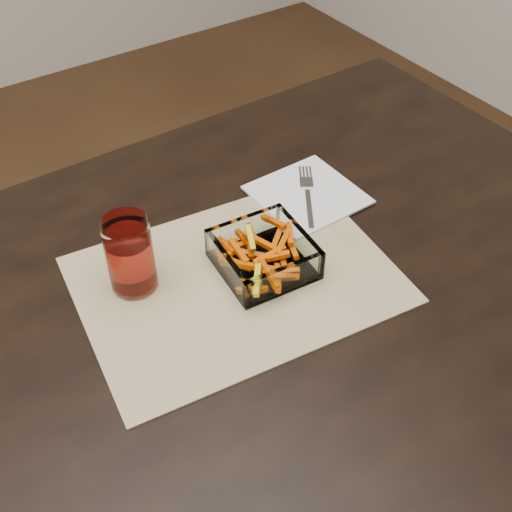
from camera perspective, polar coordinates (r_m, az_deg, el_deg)
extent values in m
cube|color=black|center=(0.89, -8.41, -8.30)|extent=(1.60, 0.90, 0.03)
cylinder|color=black|center=(1.66, 8.99, 3.17)|extent=(0.06, 0.06, 0.72)
cube|color=tan|center=(0.94, -1.77, -2.11)|extent=(0.49, 0.38, 0.00)
cube|color=white|center=(0.96, 0.67, -0.75)|extent=(0.14, 0.14, 0.01)
cube|color=white|center=(0.98, -1.05, 2.32)|extent=(0.13, 0.02, 0.05)
cube|color=white|center=(0.91, 2.55, -2.15)|extent=(0.13, 0.02, 0.05)
cube|color=white|center=(0.92, -2.62, -1.08)|extent=(0.02, 0.13, 0.05)
cube|color=white|center=(0.97, 3.83, 1.36)|extent=(0.02, 0.13, 0.05)
cylinder|color=white|center=(0.91, -11.16, 0.10)|extent=(0.07, 0.07, 0.12)
cylinder|color=#A91F18|center=(0.92, -11.05, -0.50)|extent=(0.06, 0.06, 0.08)
cube|color=white|center=(1.09, 4.59, 5.47)|extent=(0.16, 0.16, 0.00)
cube|color=silver|center=(1.06, 4.76, 4.19)|extent=(0.06, 0.09, 0.00)
cube|color=silver|center=(1.11, 4.50, 6.53)|extent=(0.03, 0.04, 0.00)
cube|color=silver|center=(1.13, 3.94, 7.46)|extent=(0.02, 0.03, 0.00)
cube|color=silver|center=(1.13, 4.25, 7.46)|extent=(0.02, 0.03, 0.00)
cube|color=silver|center=(1.14, 4.55, 7.46)|extent=(0.02, 0.03, 0.00)
cube|color=silver|center=(1.14, 4.86, 7.46)|extent=(0.02, 0.03, 0.00)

